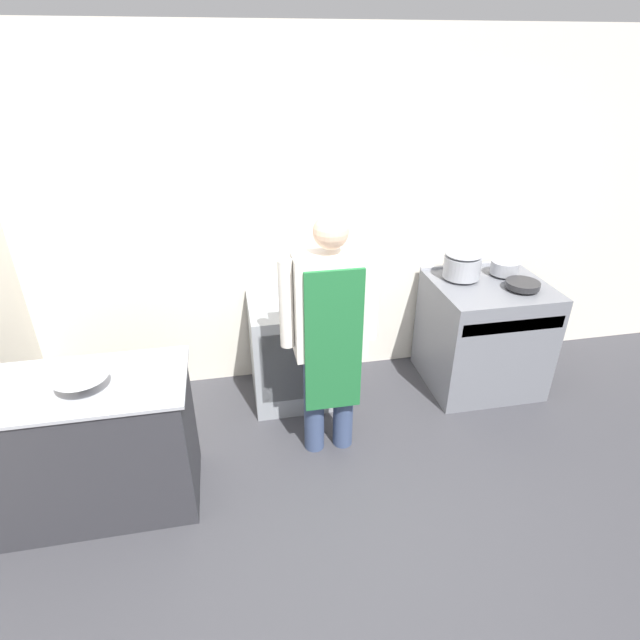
# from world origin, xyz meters

# --- Properties ---
(ground_plane) EXTENTS (14.00, 14.00, 0.00)m
(ground_plane) POSITION_xyz_m (0.00, 0.00, 0.00)
(ground_plane) COLOR #38383D
(wall_back) EXTENTS (8.00, 0.05, 2.70)m
(wall_back) POSITION_xyz_m (0.00, 1.87, 1.35)
(wall_back) COLOR silver
(wall_back) RESTS_ON ground_plane
(prep_counter) EXTENTS (1.18, 0.62, 0.89)m
(prep_counter) POSITION_xyz_m (-1.37, 0.61, 0.45)
(prep_counter) COLOR #2D2D33
(prep_counter) RESTS_ON ground_plane
(stove) EXTENTS (0.88, 0.79, 0.93)m
(stove) POSITION_xyz_m (1.52, 1.39, 0.46)
(stove) COLOR slate
(stove) RESTS_ON ground_plane
(fridge_unit) EXTENTS (0.59, 0.63, 0.83)m
(fridge_unit) POSITION_xyz_m (-0.08, 1.50, 0.42)
(fridge_unit) COLOR #93999E
(fridge_unit) RESTS_ON ground_plane
(person_cook) EXTENTS (0.63, 0.24, 1.71)m
(person_cook) POSITION_xyz_m (0.10, 0.84, 0.97)
(person_cook) COLOR #38476B
(person_cook) RESTS_ON ground_plane
(mixing_bowl) EXTENTS (0.30, 0.30, 0.09)m
(mixing_bowl) POSITION_xyz_m (-1.32, 0.56, 0.94)
(mixing_bowl) COLOR #9EA0A8
(mixing_bowl) RESTS_ON prep_counter
(stock_pot) EXTENTS (0.29, 0.29, 0.22)m
(stock_pot) POSITION_xyz_m (1.32, 1.54, 1.04)
(stock_pot) COLOR #9EA0A8
(stock_pot) RESTS_ON stove
(saute_pan) EXTENTS (0.26, 0.26, 0.04)m
(saute_pan) POSITION_xyz_m (1.69, 1.26, 0.95)
(saute_pan) COLOR #262628
(saute_pan) RESTS_ON stove
(sauce_pot) EXTENTS (0.22, 0.22, 0.10)m
(sauce_pot) POSITION_xyz_m (1.69, 1.54, 0.98)
(sauce_pot) COLOR #9EA0A8
(sauce_pot) RESTS_ON stove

